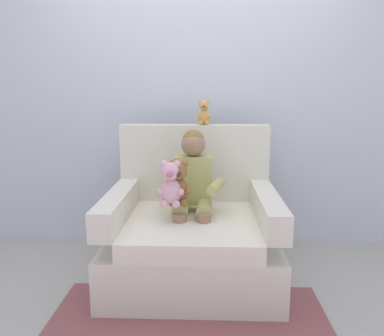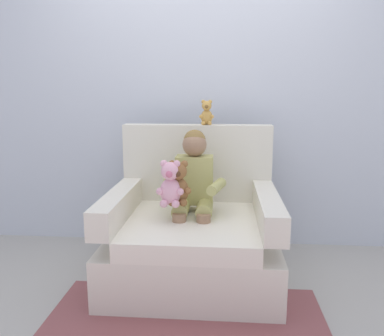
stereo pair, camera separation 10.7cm
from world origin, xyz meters
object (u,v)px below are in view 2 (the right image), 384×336
seated_child (194,184)px  plush_pink (170,185)px  armchair (193,234)px  plush_honey_on_backrest (207,113)px  plush_brown (178,184)px

seated_child → plush_pink: bearing=-130.4°
armchair → plush_honey_on_backrest: plush_honey_on_backrest is taller
plush_honey_on_backrest → plush_pink: bearing=-120.2°
plush_honey_on_backrest → armchair: bearing=-109.9°
plush_pink → seated_child: bearing=53.0°
plush_pink → plush_honey_on_backrest: (0.21, 0.55, 0.43)m
armchair → plush_pink: bearing=-130.6°
seated_child → plush_pink: (-0.14, -0.20, 0.04)m
armchair → seated_child: 0.36m
armchair → plush_brown: (-0.09, -0.12, 0.39)m
seated_child → plush_pink: size_ratio=2.73×
plush_brown → plush_pink: bearing=-138.8°
plush_pink → plush_honey_on_backrest: size_ratio=1.60×
armchair → plush_honey_on_backrest: size_ratio=6.02×
seated_child → plush_honey_on_backrest: plush_honey_on_backrest is taller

